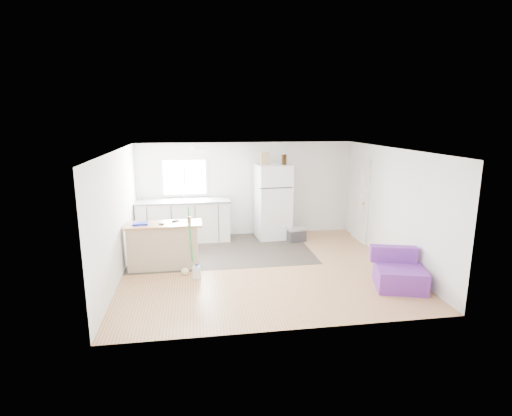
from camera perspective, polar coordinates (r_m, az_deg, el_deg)
The scene contains 19 objects.
room at distance 7.90m, azimuth 0.87°, elevation -0.38°, with size 5.51×5.01×2.41m.
vinyl_zone at distance 9.34m, azimuth -4.86°, elevation -5.99°, with size 4.05×2.50×0.00m, color #342E27.
window at distance 10.18m, azimuth -10.17°, elevation 4.37°, with size 1.18×0.06×0.98m.
interior_door at distance 10.18m, azimuth 14.66°, elevation 1.10°, with size 0.11×0.92×2.10m.
ceiling_fixture at distance 8.81m, azimuth -8.24°, elevation 8.48°, with size 0.30×0.30×0.07m, color white.
kitchen_cabinets at distance 10.04m, azimuth -10.27°, elevation -1.72°, with size 2.31×0.73×1.33m.
peninsula at distance 8.33m, azimuth -13.09°, elevation -5.22°, with size 1.52×0.60×0.93m.
refrigerator at distance 10.08m, azimuth 2.43°, elevation 0.94°, with size 0.89×0.85×1.87m.
cooler at distance 9.98m, azimuth 5.77°, elevation -3.76°, with size 0.50×0.39×0.34m.
purple_seat at distance 7.72m, azimuth 19.73°, elevation -8.81°, with size 1.02×1.00×0.69m.
cleaner_jug at distance 7.76m, azimuth -8.46°, elevation -9.04°, with size 0.16×0.13×0.30m.
mop at distance 7.96m, azimuth -9.91°, elevation -7.75°, with size 0.24×0.39×1.38m.
red_cup at distance 8.17m, azimuth -9.55°, elevation -1.64°, with size 0.08×0.08×0.12m, color red.
blue_tray at distance 8.24m, azimuth -16.22°, elevation -2.15°, with size 0.30×0.22×0.04m, color #121FAC.
tool_a at distance 8.31m, azimuth -11.45°, elevation -1.79°, with size 0.14×0.05×0.03m, color black.
tool_b at distance 8.13m, azimuth -13.34°, elevation -2.22°, with size 0.10×0.04×0.03m, color black.
cardboard_box at distance 9.85m, azimuth 1.25°, elevation 7.06°, with size 0.20×0.10×0.30m, color tan.
bottle_left at distance 9.88m, azimuth 3.88°, elevation 6.90°, with size 0.07×0.07×0.25m, color #341E09.
bottle_right at distance 9.93m, azimuth 4.20°, elevation 6.93°, with size 0.07×0.07×0.25m, color #341E09.
Camera 1 is at (-1.30, -7.59, 2.97)m, focal length 28.00 mm.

